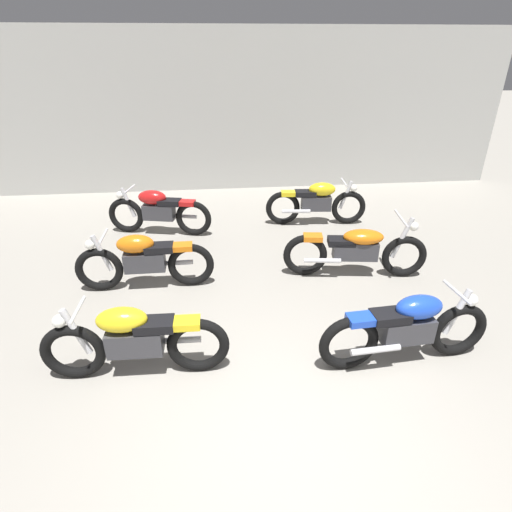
# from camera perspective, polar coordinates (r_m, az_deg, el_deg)

# --- Properties ---
(ground_plane) EXTENTS (60.00, 60.00, 0.00)m
(ground_plane) POSITION_cam_1_polar(r_m,az_deg,el_deg) (4.08, 4.46, -24.64)
(ground_plane) COLOR gray
(back_wall) EXTENTS (13.01, 0.24, 3.60)m
(back_wall) POSITION_cam_1_polar(r_m,az_deg,el_deg) (10.20, -3.17, 19.18)
(back_wall) COLOR #B2B2AD
(back_wall) RESTS_ON ground
(motorcycle_left_row_0) EXTENTS (1.97, 0.48, 0.88)m
(motorcycle_left_row_0) POSITION_cam_1_polar(r_m,az_deg,el_deg) (4.59, -16.46, -10.95)
(motorcycle_left_row_0) COLOR black
(motorcycle_left_row_0) RESTS_ON ground
(motorcycle_left_row_1) EXTENTS (1.97, 0.48, 0.88)m
(motorcycle_left_row_1) POSITION_cam_1_polar(r_m,az_deg,el_deg) (6.13, -15.19, -0.49)
(motorcycle_left_row_1) COLOR black
(motorcycle_left_row_1) RESTS_ON ground
(motorcycle_left_row_2) EXTENTS (1.95, 0.62, 0.88)m
(motorcycle_left_row_2) POSITION_cam_1_polar(r_m,az_deg,el_deg) (7.92, -13.30, 6.11)
(motorcycle_left_row_2) COLOR black
(motorcycle_left_row_2) RESTS_ON ground
(motorcycle_right_row_0) EXTENTS (1.97, 0.49, 0.88)m
(motorcycle_right_row_0) POSITION_cam_1_polar(r_m,az_deg,el_deg) (4.85, 20.15, -9.23)
(motorcycle_right_row_0) COLOR black
(motorcycle_right_row_0) RESTS_ON ground
(motorcycle_right_row_1) EXTENTS (2.16, 0.68, 0.97)m
(motorcycle_right_row_1) POSITION_cam_1_polar(r_m,az_deg,el_deg) (6.42, 13.64, 0.94)
(motorcycle_right_row_1) COLOR black
(motorcycle_right_row_1) RESTS_ON ground
(motorcycle_right_row_2) EXTENTS (1.97, 0.48, 0.88)m
(motorcycle_right_row_2) POSITION_cam_1_polar(r_m,az_deg,el_deg) (8.25, 8.35, 7.39)
(motorcycle_right_row_2) COLOR black
(motorcycle_right_row_2) RESTS_ON ground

